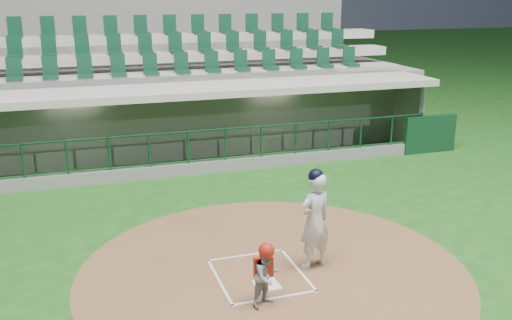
{
  "coord_description": "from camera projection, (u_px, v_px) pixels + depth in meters",
  "views": [
    {
      "loc": [
        -2.96,
        -9.14,
        4.95
      ],
      "look_at": [
        0.88,
        2.6,
        1.3
      ],
      "focal_mm": 40.0,
      "sensor_mm": 36.0,
      "label": 1
    }
  ],
  "objects": [
    {
      "name": "catcher",
      "position": [
        266.0,
        274.0,
        9.24
      ],
      "size": [
        0.61,
        0.56,
        1.1
      ],
      "color": "gray",
      "rests_on": "dirt_circle"
    },
    {
      "name": "ground",
      "position": [
        254.0,
        268.0,
        10.62
      ],
      "size": [
        120.0,
        120.0,
        0.0
      ],
      "primitive_type": "plane",
      "color": "#194C15",
      "rests_on": "ground"
    },
    {
      "name": "dugout_structure",
      "position": [
        178.0,
        127.0,
        17.51
      ],
      "size": [
        16.4,
        3.7,
        3.0
      ],
      "color": "gray",
      "rests_on": "ground"
    },
    {
      "name": "seating_deck",
      "position": [
        159.0,
        96.0,
        20.16
      ],
      "size": [
        17.0,
        6.72,
        5.15
      ],
      "color": "gray",
      "rests_on": "ground"
    },
    {
      "name": "batter",
      "position": [
        315.0,
        219.0,
        10.41
      ],
      "size": [
        0.92,
        0.94,
        1.92
      ],
      "color": "silver",
      "rests_on": "dirt_circle"
    },
    {
      "name": "dirt_circle",
      "position": [
        273.0,
        271.0,
        10.53
      ],
      "size": [
        7.2,
        7.2,
        0.01
      ],
      "primitive_type": "cylinder",
      "color": "brown",
      "rests_on": "ground"
    },
    {
      "name": "home_plate",
      "position": [
        267.0,
        285.0,
        9.98
      ],
      "size": [
        0.43,
        0.43,
        0.02
      ],
      "primitive_type": "cube",
      "color": "white",
      "rests_on": "dirt_circle"
    },
    {
      "name": "batter_box_chalk",
      "position": [
        259.0,
        275.0,
        10.34
      ],
      "size": [
        1.55,
        1.8,
        0.01
      ],
      "color": "white",
      "rests_on": "ground"
    }
  ]
}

